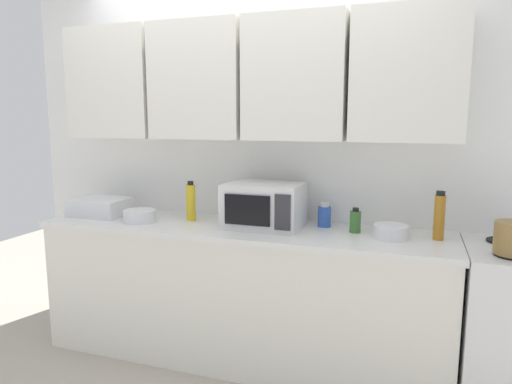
% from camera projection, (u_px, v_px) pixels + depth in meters
% --- Properties ---
extents(wall_back_with_cabinets, '(3.51, 0.38, 2.60)m').
position_uv_depth(wall_back_with_cabinets, '(252.00, 119.00, 3.07)').
color(wall_back_with_cabinets, white).
rests_on(wall_back_with_cabinets, ground_plane).
extents(counter_run, '(2.64, 0.63, 0.90)m').
position_uv_depth(counter_run, '(240.00, 293.00, 3.03)').
color(counter_run, white).
rests_on(counter_run, ground_plane).
extents(microwave, '(0.48, 0.37, 0.28)m').
position_uv_depth(microwave, '(264.00, 205.00, 2.92)').
color(microwave, silver).
rests_on(microwave, counter_run).
extents(dish_rack, '(0.38, 0.30, 0.12)m').
position_uv_depth(dish_rack, '(101.00, 207.00, 3.30)').
color(dish_rack, silver).
rests_on(dish_rack, counter_run).
extents(bottle_yellow_mustard, '(0.06, 0.06, 0.27)m').
position_uv_depth(bottle_yellow_mustard, '(191.00, 202.00, 3.11)').
color(bottle_yellow_mustard, gold).
rests_on(bottle_yellow_mustard, counter_run).
extents(bottle_blue_cleaner, '(0.08, 0.08, 0.16)m').
position_uv_depth(bottle_blue_cleaner, '(324.00, 216.00, 2.94)').
color(bottle_blue_cleaner, '#2D56B7').
rests_on(bottle_blue_cleaner, counter_run).
extents(bottle_green_oil, '(0.07, 0.07, 0.15)m').
position_uv_depth(bottle_green_oil, '(355.00, 221.00, 2.79)').
color(bottle_green_oil, '#386B2D').
rests_on(bottle_green_oil, counter_run).
extents(bottle_amber_vinegar, '(0.06, 0.06, 0.28)m').
position_uv_depth(bottle_amber_vinegar, '(439.00, 216.00, 2.61)').
color(bottle_amber_vinegar, '#AD701E').
rests_on(bottle_amber_vinegar, counter_run).
extents(bowl_ceramic_small, '(0.21, 0.21, 0.08)m').
position_uv_depth(bowl_ceramic_small, '(140.00, 216.00, 3.09)').
color(bowl_ceramic_small, silver).
rests_on(bowl_ceramic_small, counter_run).
extents(bowl_mixing_large, '(0.20, 0.20, 0.08)m').
position_uv_depth(bowl_mixing_large, '(391.00, 232.00, 2.65)').
color(bowl_mixing_large, silver).
rests_on(bowl_mixing_large, counter_run).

